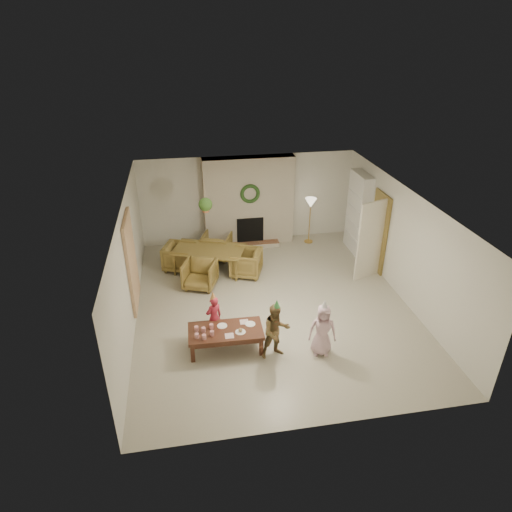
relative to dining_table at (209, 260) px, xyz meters
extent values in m
plane|color=#B7B29E|center=(1.28, -1.76, -0.31)|extent=(7.00, 7.00, 0.00)
plane|color=white|center=(1.28, -1.76, 2.19)|extent=(7.00, 7.00, 0.00)
plane|color=silver|center=(1.28, 1.74, 0.94)|extent=(7.00, 0.00, 7.00)
plane|color=silver|center=(1.28, -5.26, 0.94)|extent=(7.00, 0.00, 7.00)
plane|color=silver|center=(-1.72, -1.76, 0.94)|extent=(0.00, 7.00, 7.00)
plane|color=silver|center=(4.28, -1.76, 0.94)|extent=(0.00, 7.00, 7.00)
cube|color=#562816|center=(1.28, 1.54, 0.94)|extent=(2.50, 0.40, 2.50)
cube|color=brown|center=(1.28, 1.19, -0.25)|extent=(1.60, 0.30, 0.12)
cube|color=black|center=(1.28, 1.36, 0.14)|extent=(0.75, 0.12, 0.75)
torus|color=#1C3F17|center=(1.28, 1.31, 1.24)|extent=(0.54, 0.10, 0.54)
cylinder|color=gold|center=(2.98, 1.24, -0.29)|extent=(0.25, 0.25, 0.03)
cylinder|color=gold|center=(2.98, 1.24, 0.32)|extent=(0.03, 0.03, 1.20)
cone|color=beige|center=(2.98, 1.24, 0.90)|extent=(0.32, 0.32, 0.27)
cube|color=white|center=(4.12, 0.54, 0.79)|extent=(0.30, 1.00, 2.20)
cube|color=white|center=(4.10, 0.54, 0.14)|extent=(0.30, 0.92, 0.03)
cube|color=white|center=(4.10, 0.54, 0.54)|extent=(0.30, 0.92, 0.03)
cube|color=white|center=(4.10, 0.54, 0.94)|extent=(0.30, 0.92, 0.03)
cube|color=white|center=(4.10, 0.54, 1.34)|extent=(0.30, 0.92, 0.03)
cube|color=#AE2034|center=(4.08, 0.39, 0.28)|extent=(0.20, 0.40, 0.24)
cube|color=#235283|center=(4.08, 0.59, 0.68)|extent=(0.20, 0.44, 0.24)
cube|color=#C47A2A|center=(4.08, 0.44, 1.07)|extent=(0.20, 0.36, 0.22)
cube|color=olive|center=(4.24, -0.56, 0.71)|extent=(0.05, 0.86, 2.04)
cube|color=beige|center=(3.86, -0.94, 0.69)|extent=(0.77, 0.32, 2.00)
cube|color=beige|center=(-1.68, -1.56, 0.94)|extent=(0.06, 1.20, 2.00)
imported|color=olive|center=(0.00, 0.00, 0.00)|extent=(1.98, 1.52, 0.62)
imported|color=olive|center=(-0.27, -0.72, 0.03)|extent=(0.94, 0.95, 0.68)
imported|color=olive|center=(0.27, 0.72, 0.03)|extent=(0.94, 0.95, 0.68)
imported|color=olive|center=(-0.72, 0.27, 0.03)|extent=(0.95, 0.94, 0.68)
imported|color=olive|center=(0.90, -0.33, 0.03)|extent=(0.95, 0.94, 0.68)
cylinder|color=tan|center=(-0.02, -0.26, 1.84)|extent=(0.01, 0.01, 0.70)
cylinder|color=#A85C36|center=(-0.02, -0.26, 1.49)|extent=(0.16, 0.16, 0.12)
sphere|color=#294E1A|center=(-0.02, -0.26, 1.61)|extent=(0.32, 0.32, 0.32)
cube|color=#4E291A|center=(0.08, -3.11, 0.10)|extent=(1.44, 0.75, 0.07)
cube|color=#4E291A|center=(0.08, -3.11, 0.02)|extent=(1.33, 0.64, 0.09)
cube|color=#4E291A|center=(-0.57, -3.39, -0.12)|extent=(0.08, 0.08, 0.37)
cube|color=#4E291A|center=(0.72, -3.42, -0.12)|extent=(0.08, 0.08, 0.37)
cube|color=#4E291A|center=(-0.56, -2.81, -0.12)|extent=(0.08, 0.08, 0.37)
cube|color=#4E291A|center=(0.74, -2.84, -0.12)|extent=(0.08, 0.08, 0.37)
cylinder|color=white|center=(-0.47, -3.26, 0.18)|extent=(0.08, 0.08, 0.10)
cylinder|color=white|center=(-0.46, -3.05, 0.18)|extent=(0.08, 0.08, 0.10)
cylinder|color=white|center=(-0.34, -3.32, 0.18)|extent=(0.08, 0.08, 0.10)
cylinder|color=white|center=(-0.33, -3.10, 0.18)|extent=(0.08, 0.08, 0.10)
cylinder|color=white|center=(-0.18, -3.24, 0.18)|extent=(0.08, 0.08, 0.10)
cylinder|color=white|center=(-0.18, -3.02, 0.18)|extent=(0.08, 0.08, 0.10)
cylinder|color=white|center=(0.03, -2.98, 0.14)|extent=(0.20, 0.20, 0.01)
cylinder|color=white|center=(0.36, -3.23, 0.14)|extent=(0.20, 0.20, 0.01)
cylinder|color=white|center=(0.58, -3.02, 0.14)|extent=(0.20, 0.20, 0.01)
sphere|color=tan|center=(0.36, -3.23, 0.18)|extent=(0.08, 0.08, 0.08)
cube|color=#D99FA9|center=(0.13, -3.31, 0.13)|extent=(0.17, 0.17, 0.01)
cube|color=#D99FA9|center=(0.47, -2.93, 0.13)|extent=(0.17, 0.17, 0.01)
imported|color=#A72335|center=(-0.10, -2.72, 0.17)|extent=(0.41, 0.35, 0.95)
cone|color=gold|center=(-0.10, -2.72, 0.68)|extent=(0.14, 0.14, 0.18)
imported|color=brown|center=(0.99, -3.48, 0.26)|extent=(0.62, 0.52, 1.13)
cone|color=#4AAE55|center=(0.99, -3.48, 0.86)|extent=(0.15, 0.15, 0.19)
imported|color=beige|center=(1.87, -3.55, 0.22)|extent=(0.58, 0.44, 1.06)
cone|color=silver|center=(1.87, -3.55, 0.80)|extent=(0.18, 0.18, 0.19)
camera|label=1|loc=(-0.51, -9.96, 5.32)|focal=31.09mm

